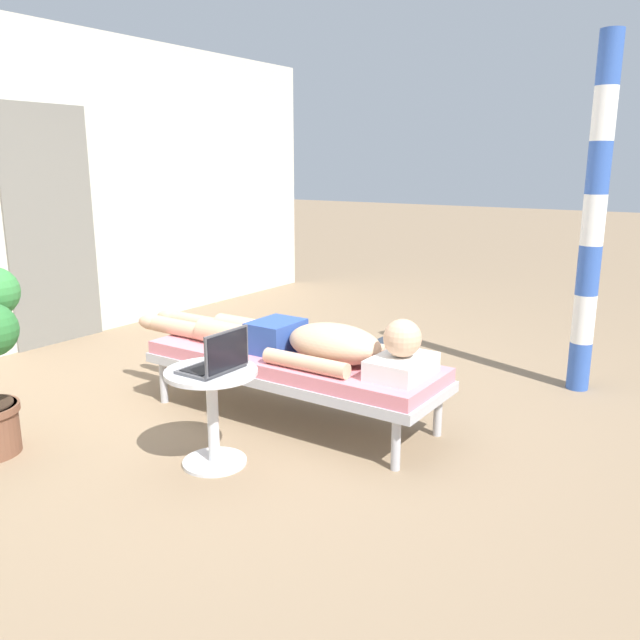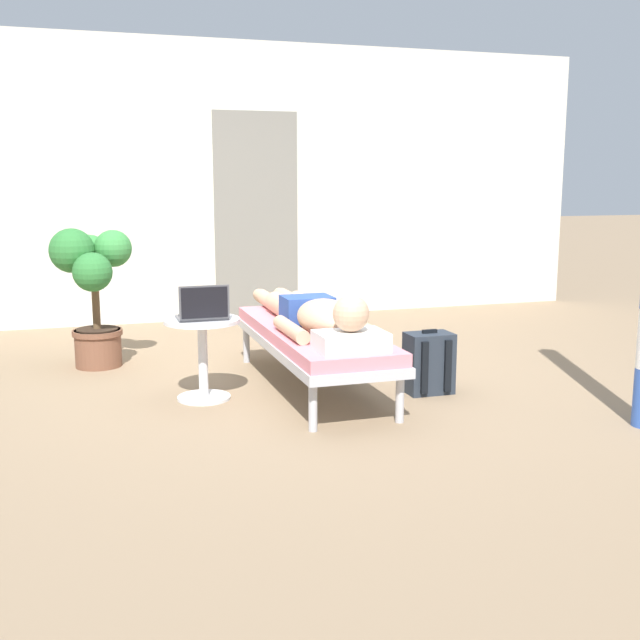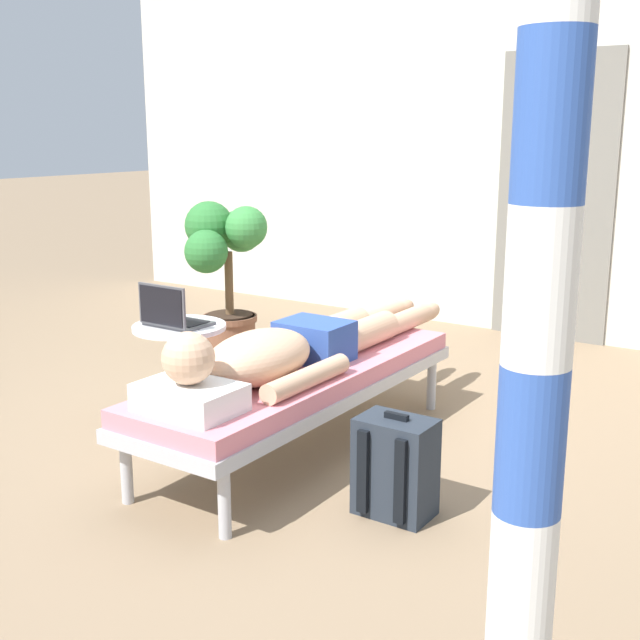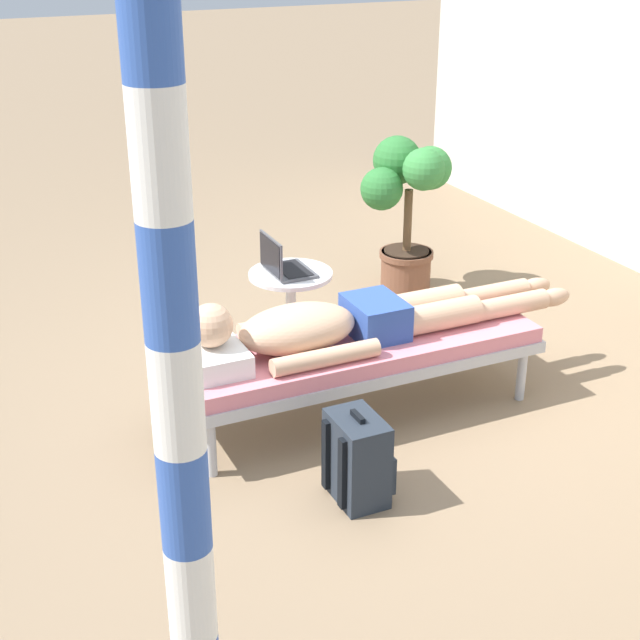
% 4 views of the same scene
% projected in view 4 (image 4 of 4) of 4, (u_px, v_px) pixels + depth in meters
% --- Properties ---
extents(ground_plane, '(40.00, 40.00, 0.00)m').
position_uv_depth(ground_plane, '(374.00, 397.00, 4.96)').
color(ground_plane, '#8C7256').
extents(lounge_chair, '(0.63, 1.93, 0.42)m').
position_uv_depth(lounge_chair, '(354.00, 351.00, 4.70)').
color(lounge_chair, '#B7B7BC').
rests_on(lounge_chair, ground).
extents(person_reclining, '(0.53, 2.17, 0.32)m').
position_uv_depth(person_reclining, '(341.00, 323.00, 4.60)').
color(person_reclining, white).
rests_on(person_reclining, lounge_chair).
extents(side_table, '(0.48, 0.48, 0.52)m').
position_uv_depth(side_table, '(291.00, 299.00, 5.29)').
color(side_table, silver).
rests_on(side_table, ground).
extents(laptop, '(0.31, 0.24, 0.23)m').
position_uv_depth(laptop, '(282.00, 264.00, 5.18)').
color(laptop, '#4C4C51').
rests_on(laptop, side_table).
extents(backpack, '(0.30, 0.26, 0.42)m').
position_uv_depth(backpack, '(358.00, 459.00, 4.05)').
color(backpack, '#262D38').
rests_on(backpack, ground).
extents(potted_plant, '(0.59, 0.65, 1.04)m').
position_uv_depth(potted_plant, '(407.00, 198.00, 6.12)').
color(potted_plant, brown).
rests_on(potted_plant, ground).
extents(porch_post, '(0.15, 0.15, 2.37)m').
position_uv_depth(porch_post, '(177.00, 396.00, 2.53)').
color(porch_post, '#3359B2').
rests_on(porch_post, ground).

